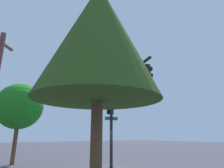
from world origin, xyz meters
TOP-DOWN VIEW (x-y plane):
  - signal_pole_assembly at (1.90, -0.55)m, footprint 5.83×2.14m
  - tree_near at (-6.54, -4.67)m, footprint 3.77×3.77m
  - tree_mid at (6.01, -4.87)m, footprint 3.56×3.56m

SIDE VIEW (x-z plane):
  - signal_pole_assembly at x=1.90m, z-range 1.45..7.47m
  - tree_near at x=-6.54m, z-range 1.30..7.71m
  - tree_mid at x=6.01m, z-range 1.52..8.56m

